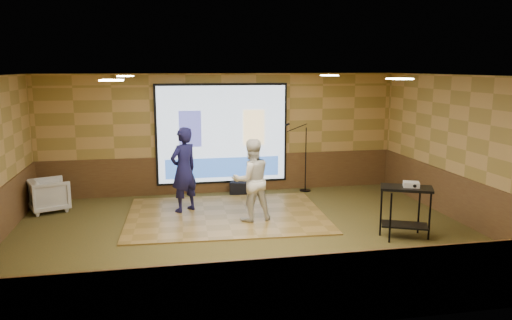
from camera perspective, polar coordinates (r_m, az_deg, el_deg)
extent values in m
plane|color=#313A1A|center=(9.56, -1.07, -8.67)|extent=(9.00, 9.00, 0.00)
cube|color=#B08949|center=(12.60, -3.91, 3.02)|extent=(9.00, 0.04, 3.00)
cube|color=#B08949|center=(5.85, 4.97, -5.87)|extent=(9.00, 0.04, 3.00)
cube|color=#B08949|center=(10.90, 22.88, 1.02)|extent=(0.04, 7.00, 3.00)
cube|color=white|center=(9.03, -1.14, 9.61)|extent=(9.00, 7.00, 0.04)
cube|color=#4B2D19|center=(12.75, -3.84, -1.56)|extent=(9.00, 0.04, 0.95)
cube|color=#4B2D19|center=(6.24, 4.76, -14.89)|extent=(9.00, 0.04, 0.95)
cube|color=#4B2D19|center=(11.09, 22.42, -4.21)|extent=(0.04, 7.00, 0.95)
cube|color=black|center=(12.55, -3.88, 2.99)|extent=(3.32, 0.03, 2.52)
cube|color=silver|center=(12.52, -3.87, 2.97)|extent=(3.20, 0.02, 2.40)
cube|color=#3C3F85|center=(12.41, -7.54, 3.54)|extent=(0.55, 0.01, 0.90)
cube|color=#E0C182|center=(12.61, -0.25, 3.74)|extent=(0.55, 0.01, 0.90)
cube|color=#2E59AD|center=(12.65, -3.81, -0.86)|extent=(2.88, 0.01, 0.50)
cube|color=#FFEEBF|center=(10.71, -14.72, 9.26)|extent=(0.32, 0.32, 0.02)
cube|color=#FFEEBF|center=(11.34, 8.38, 9.55)|extent=(0.32, 0.32, 0.02)
cube|color=#FFEEBF|center=(7.42, -16.18, 8.75)|extent=(0.32, 0.32, 0.02)
cube|color=#FFEEBF|center=(8.30, 16.09, 8.91)|extent=(0.32, 0.32, 0.02)
cube|color=olive|center=(10.83, -3.42, -6.29)|extent=(4.35, 3.40, 0.03)
imported|color=#161541|center=(10.94, -8.26, -1.10)|extent=(0.81, 0.76, 1.86)
imported|color=silver|center=(10.21, -0.52, -2.30)|extent=(0.91, 0.76, 1.70)
cylinder|color=black|center=(9.40, 15.11, -6.42)|extent=(0.04, 0.04, 0.93)
cylinder|color=black|center=(9.77, 19.25, -6.01)|extent=(0.04, 0.04, 0.93)
cylinder|color=black|center=(9.74, 14.09, -5.78)|extent=(0.04, 0.04, 0.93)
cylinder|color=black|center=(10.09, 18.13, -5.41)|extent=(0.04, 0.04, 0.93)
cube|color=black|center=(9.62, 16.83, -3.11)|extent=(0.93, 0.49, 0.05)
cube|color=black|center=(9.81, 16.60, -7.13)|extent=(0.83, 0.44, 0.03)
cube|color=silver|center=(9.63, 17.32, -2.68)|extent=(0.35, 0.33, 0.09)
cylinder|color=black|center=(12.98, 5.63, -3.48)|extent=(0.29, 0.29, 0.02)
cylinder|color=black|center=(12.81, 5.70, 0.06)|extent=(0.02, 0.02, 1.65)
cylinder|color=black|center=(12.61, 4.71, 3.70)|extent=(0.52, 0.02, 0.20)
cylinder|color=black|center=(12.54, 3.61, 4.08)|extent=(0.12, 0.05, 0.08)
imported|color=gray|center=(11.97, -22.58, -3.72)|extent=(1.03, 1.02, 0.73)
cube|color=black|center=(12.60, -1.82, -3.19)|extent=(0.57, 0.45, 0.31)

